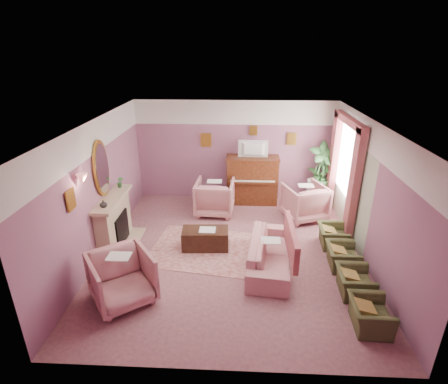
{
  "coord_description": "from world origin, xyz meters",
  "views": [
    {
      "loc": [
        0.15,
        -6.48,
        4.14
      ],
      "look_at": [
        -0.18,
        0.4,
        1.24
      ],
      "focal_mm": 28.0,
      "sensor_mm": 36.0,
      "label": 1
    }
  ],
  "objects_px": {
    "olive_chair_d": "(333,233)",
    "sofa": "(270,248)",
    "piano": "(252,180)",
    "olive_chair_c": "(342,253)",
    "floral_armchair_front": "(122,276)",
    "olive_chair_b": "(355,279)",
    "floral_armchair_left": "(215,195)",
    "side_table": "(316,192)",
    "floral_armchair_right": "(305,200)",
    "olive_chair_a": "(370,311)",
    "television": "(253,148)",
    "coffee_table": "(205,239)"
  },
  "relations": [
    {
      "from": "olive_chair_d",
      "to": "sofa",
      "type": "bearing_deg",
      "value": -149.56
    },
    {
      "from": "piano",
      "to": "olive_chair_c",
      "type": "xyz_separation_m",
      "value": [
        1.73,
        -3.11,
        -0.34
      ]
    },
    {
      "from": "floral_armchair_front",
      "to": "olive_chair_d",
      "type": "relative_size",
      "value": 1.43
    },
    {
      "from": "olive_chair_d",
      "to": "olive_chair_b",
      "type": "bearing_deg",
      "value": -90.0
    },
    {
      "from": "olive_chair_d",
      "to": "floral_armchair_left",
      "type": "bearing_deg",
      "value": 150.92
    },
    {
      "from": "olive_chair_b",
      "to": "side_table",
      "type": "xyz_separation_m",
      "value": [
        0.06,
        3.89,
        0.04
      ]
    },
    {
      "from": "olive_chair_c",
      "to": "side_table",
      "type": "distance_m",
      "value": 3.07
    },
    {
      "from": "floral_armchair_right",
      "to": "olive_chair_a",
      "type": "bearing_deg",
      "value": -83.69
    },
    {
      "from": "television",
      "to": "olive_chair_c",
      "type": "height_order",
      "value": "television"
    },
    {
      "from": "floral_armchair_front",
      "to": "olive_chair_c",
      "type": "distance_m",
      "value": 4.25
    },
    {
      "from": "olive_chair_b",
      "to": "side_table",
      "type": "bearing_deg",
      "value": 89.18
    },
    {
      "from": "side_table",
      "to": "floral_armchair_front",
      "type": "bearing_deg",
      "value": -133.98
    },
    {
      "from": "floral_armchair_right",
      "to": "floral_armchair_front",
      "type": "bearing_deg",
      "value": -137.35
    },
    {
      "from": "olive_chair_b",
      "to": "olive_chair_d",
      "type": "relative_size",
      "value": 1.0
    },
    {
      "from": "floral_armchair_front",
      "to": "olive_chair_d",
      "type": "distance_m",
      "value": 4.55
    },
    {
      "from": "piano",
      "to": "sofa",
      "type": "height_order",
      "value": "piano"
    },
    {
      "from": "piano",
      "to": "coffee_table",
      "type": "bearing_deg",
      "value": -113.03
    },
    {
      "from": "piano",
      "to": "floral_armchair_left",
      "type": "bearing_deg",
      "value": -142.31
    },
    {
      "from": "floral_armchair_front",
      "to": "olive_chair_c",
      "type": "xyz_separation_m",
      "value": [
        4.07,
        1.21,
        -0.2
      ]
    },
    {
      "from": "coffee_table",
      "to": "side_table",
      "type": "bearing_deg",
      "value": 41.01
    },
    {
      "from": "olive_chair_c",
      "to": "olive_chair_d",
      "type": "distance_m",
      "value": 0.82
    },
    {
      "from": "olive_chair_d",
      "to": "side_table",
      "type": "distance_m",
      "value": 2.25
    },
    {
      "from": "olive_chair_a",
      "to": "olive_chair_c",
      "type": "xyz_separation_m",
      "value": [
        0.0,
        1.64,
        0.0
      ]
    },
    {
      "from": "television",
      "to": "floral_armchair_left",
      "type": "relative_size",
      "value": 0.79
    },
    {
      "from": "piano",
      "to": "side_table",
      "type": "height_order",
      "value": "piano"
    },
    {
      "from": "coffee_table",
      "to": "olive_chair_d",
      "type": "bearing_deg",
      "value": 4.98
    },
    {
      "from": "side_table",
      "to": "olive_chair_a",
      "type": "bearing_deg",
      "value": -90.68
    },
    {
      "from": "floral_armchair_front",
      "to": "olive_chair_a",
      "type": "relative_size",
      "value": 1.43
    },
    {
      "from": "floral_armchair_right",
      "to": "floral_armchair_front",
      "type": "distance_m",
      "value": 4.96
    },
    {
      "from": "floral_armchair_left",
      "to": "olive_chair_a",
      "type": "bearing_deg",
      "value": -55.54
    },
    {
      "from": "piano",
      "to": "television",
      "type": "bearing_deg",
      "value": -90.0
    },
    {
      "from": "olive_chair_c",
      "to": "olive_chair_b",
      "type": "bearing_deg",
      "value": -90.0
    },
    {
      "from": "floral_armchair_left",
      "to": "olive_chair_d",
      "type": "xyz_separation_m",
      "value": [
        2.73,
        -1.52,
        -0.2
      ]
    },
    {
      "from": "olive_chair_b",
      "to": "floral_armchair_front",
      "type": "bearing_deg",
      "value": -174.59
    },
    {
      "from": "olive_chair_d",
      "to": "side_table",
      "type": "relative_size",
      "value": 1.01
    },
    {
      "from": "sofa",
      "to": "side_table",
      "type": "xyz_separation_m",
      "value": [
        1.5,
        3.1,
        -0.06
      ]
    },
    {
      "from": "olive_chair_a",
      "to": "olive_chair_d",
      "type": "bearing_deg",
      "value": 90.0
    },
    {
      "from": "olive_chair_a",
      "to": "floral_armchair_front",
      "type": "bearing_deg",
      "value": 173.9
    },
    {
      "from": "floral_armchair_left",
      "to": "olive_chair_d",
      "type": "relative_size",
      "value": 1.43
    },
    {
      "from": "floral_armchair_right",
      "to": "olive_chair_a",
      "type": "xyz_separation_m",
      "value": [
        0.42,
        -3.79,
        -0.2
      ]
    },
    {
      "from": "floral_armchair_left",
      "to": "side_table",
      "type": "relative_size",
      "value": 1.45
    },
    {
      "from": "piano",
      "to": "floral_armchair_right",
      "type": "relative_size",
      "value": 1.38
    },
    {
      "from": "olive_chair_a",
      "to": "floral_armchair_right",
      "type": "bearing_deg",
      "value": 96.31
    },
    {
      "from": "sofa",
      "to": "floral_armchair_left",
      "type": "relative_size",
      "value": 2.02
    },
    {
      "from": "floral_armchair_right",
      "to": "floral_armchair_left",
      "type": "bearing_deg",
      "value": 175.46
    },
    {
      "from": "piano",
      "to": "floral_armchair_front",
      "type": "height_order",
      "value": "piano"
    },
    {
      "from": "floral_armchair_right",
      "to": "side_table",
      "type": "xyz_separation_m",
      "value": [
        0.47,
        0.91,
        -0.16
      ]
    },
    {
      "from": "piano",
      "to": "side_table",
      "type": "relative_size",
      "value": 2.0
    },
    {
      "from": "floral_armchair_left",
      "to": "floral_armchair_right",
      "type": "relative_size",
      "value": 1.0
    },
    {
      "from": "sofa",
      "to": "floral_armchair_right",
      "type": "height_order",
      "value": "floral_armchair_right"
    }
  ]
}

